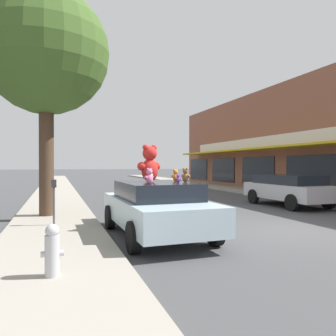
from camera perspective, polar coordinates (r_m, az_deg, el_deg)
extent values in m
plane|color=#424244|center=(9.92, 20.16, -10.18)|extent=(260.00, 260.00, 0.00)
cube|color=gray|center=(7.78, -19.26, -12.57)|extent=(2.50, 90.00, 0.16)
cube|color=gold|center=(21.65, 17.26, 3.33)|extent=(1.72, 25.71, 0.12)
cube|color=silver|center=(22.16, 18.97, 4.68)|extent=(0.08, 24.49, 0.70)
cube|color=black|center=(20.16, 23.42, -0.74)|extent=(0.06, 3.88, 2.00)
cube|color=black|center=(24.18, 15.26, -0.51)|extent=(0.06, 3.88, 2.00)
cube|color=black|center=(28.55, 9.52, -0.33)|extent=(0.06, 3.88, 2.00)
cube|color=black|center=(33.13, 5.33, -0.21)|extent=(0.06, 3.88, 2.00)
cube|color=#ADC6D1|center=(8.49, -2.07, -7.48)|extent=(2.02, 4.55, 0.63)
cube|color=black|center=(8.43, -2.07, -3.92)|extent=(1.75, 2.51, 0.42)
cylinder|color=black|center=(9.66, -10.09, -8.40)|extent=(0.21, 0.68, 0.68)
cylinder|color=black|center=(10.15, 0.65, -7.96)|extent=(0.21, 0.68, 0.68)
cylinder|color=black|center=(6.96, -6.08, -11.91)|extent=(0.21, 0.68, 0.68)
cylinder|color=black|center=(7.63, 8.17, -10.81)|extent=(0.21, 0.68, 0.68)
ellipsoid|color=red|center=(8.62, -3.19, -0.40)|extent=(0.58, 0.54, 0.60)
sphere|color=red|center=(8.62, -3.20, 2.57)|extent=(0.50, 0.50, 0.38)
sphere|color=red|center=(8.71, -2.48, 3.53)|extent=(0.21, 0.21, 0.16)
sphere|color=red|center=(8.54, -3.93, 3.59)|extent=(0.21, 0.21, 0.16)
sphere|color=#FF4741|center=(8.75, -3.85, 2.39)|extent=(0.19, 0.19, 0.15)
sphere|color=red|center=(8.79, -2.08, 0.31)|extent=(0.29, 0.29, 0.22)
sphere|color=red|center=(8.50, -4.64, 0.30)|extent=(0.29, 0.29, 0.22)
ellipsoid|color=white|center=(8.07, -2.99, -2.07)|extent=(0.15, 0.15, 0.15)
sphere|color=white|center=(8.06, -2.99, -1.26)|extent=(0.13, 0.13, 0.10)
sphere|color=white|center=(8.09, -2.93, -0.99)|extent=(0.06, 0.06, 0.04)
sphere|color=white|center=(8.03, -3.06, -1.00)|extent=(0.06, 0.06, 0.04)
sphere|color=white|center=(8.07, -3.28, -1.30)|extent=(0.05, 0.05, 0.04)
sphere|color=white|center=(8.13, -2.95, -1.86)|extent=(0.08, 0.08, 0.06)
sphere|color=white|center=(8.01, -3.17, -1.89)|extent=(0.08, 0.08, 0.06)
ellipsoid|color=purple|center=(8.11, 1.78, -2.11)|extent=(0.14, 0.13, 0.14)
sphere|color=purple|center=(8.11, 1.78, -1.40)|extent=(0.12, 0.12, 0.09)
sphere|color=purple|center=(8.10, 1.99, -1.16)|extent=(0.05, 0.05, 0.04)
sphere|color=purple|center=(8.12, 1.56, -1.16)|extent=(0.05, 0.05, 0.04)
sphere|color=#BA67ED|center=(8.15, 1.83, -1.43)|extent=(0.05, 0.05, 0.03)
sphere|color=purple|center=(8.11, 2.17, -1.94)|extent=(0.07, 0.07, 0.05)
sphere|color=purple|center=(8.13, 1.41, -1.93)|extent=(0.07, 0.07, 0.05)
ellipsoid|color=olive|center=(8.45, 3.04, -1.69)|extent=(0.22, 0.23, 0.23)
sphere|color=olive|center=(8.45, 3.04, -0.54)|extent=(0.20, 0.20, 0.15)
sphere|color=olive|center=(8.41, 3.33, -0.16)|extent=(0.08, 0.08, 0.06)
sphere|color=olive|center=(8.48, 2.77, -0.15)|extent=(0.08, 0.08, 0.06)
sphere|color=tan|center=(8.50, 3.30, -0.59)|extent=(0.08, 0.08, 0.06)
sphere|color=olive|center=(8.40, 3.60, -1.43)|extent=(0.12, 0.12, 0.08)
sphere|color=olive|center=(8.52, 2.61, -1.40)|extent=(0.12, 0.12, 0.08)
ellipsoid|color=pink|center=(7.61, -3.27, -1.93)|extent=(0.23, 0.21, 0.23)
sphere|color=pink|center=(7.61, -3.27, -0.66)|extent=(0.20, 0.20, 0.15)
sphere|color=pink|center=(7.64, -2.98, -0.23)|extent=(0.08, 0.08, 0.06)
sphere|color=pink|center=(7.57, -3.56, -0.24)|extent=(0.08, 0.08, 0.06)
sphere|color=#FFA3DA|center=(7.65, -3.58, -0.72)|extent=(0.07, 0.07, 0.06)
sphere|color=pink|center=(7.68, -2.83, -1.61)|extent=(0.11, 0.11, 0.08)
sphere|color=pink|center=(7.56, -3.85, -1.65)|extent=(0.11, 0.11, 0.08)
ellipsoid|color=orange|center=(8.92, 1.31, -1.65)|extent=(0.19, 0.17, 0.20)
sphere|color=orange|center=(8.92, 1.31, -0.68)|extent=(0.16, 0.16, 0.13)
sphere|color=orange|center=(8.94, 1.55, -0.35)|extent=(0.07, 0.07, 0.05)
sphere|color=orange|center=(8.89, 1.07, -0.36)|extent=(0.07, 0.07, 0.05)
sphere|color=#FFBA41|center=(8.96, 1.10, -0.73)|extent=(0.06, 0.06, 0.05)
sphere|color=orange|center=(8.98, 1.68, -1.41)|extent=(0.09, 0.09, 0.07)
sphere|color=orange|center=(8.88, 0.84, -1.43)|extent=(0.09, 0.09, 0.07)
cube|color=#B7B7BC|center=(15.56, 20.22, -3.83)|extent=(1.87, 4.36, 0.64)
cube|color=black|center=(15.52, 20.22, -1.87)|extent=(1.64, 3.09, 0.42)
cylinder|color=black|center=(16.13, 14.64, -4.80)|extent=(0.20, 0.68, 0.68)
cylinder|color=black|center=(17.20, 19.75, -4.48)|extent=(0.20, 0.68, 0.68)
cylinder|color=black|center=(13.97, 20.79, -5.65)|extent=(0.20, 0.68, 0.68)
cylinder|color=black|center=(15.19, 26.13, -5.17)|extent=(0.20, 0.68, 0.68)
cylinder|color=#473323|center=(11.60, -20.41, 1.29)|extent=(0.47, 0.47, 3.68)
sphere|color=#3D5B23|center=(12.19, -20.47, 18.47)|extent=(4.15, 4.15, 4.15)
cylinder|color=#B2B2B7|center=(5.40, -19.50, -14.20)|extent=(0.22, 0.22, 0.62)
sphere|color=#B2B2B7|center=(5.32, -19.52, -10.28)|extent=(0.21, 0.21, 0.21)
cylinder|color=#B2B2B7|center=(5.40, -20.77, -13.88)|extent=(0.10, 0.09, 0.09)
cylinder|color=#B2B2B7|center=(5.40, -18.24, -13.88)|extent=(0.10, 0.09, 0.09)
cylinder|color=#4C4C51|center=(9.74, -19.25, -6.30)|extent=(0.06, 0.06, 1.05)
cube|color=#2D2D33|center=(9.69, -19.26, -2.57)|extent=(0.14, 0.10, 0.22)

